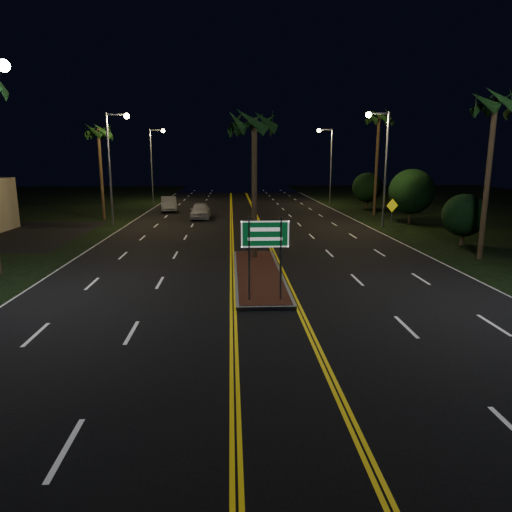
{
  "coord_description": "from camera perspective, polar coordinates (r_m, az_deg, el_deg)",
  "views": [
    {
      "loc": [
        -1.27,
        -13.99,
        5.47
      ],
      "look_at": [
        -0.35,
        2.64,
        1.9
      ],
      "focal_mm": 32.0,
      "sensor_mm": 36.0,
      "label": 1
    }
  ],
  "objects": [
    {
      "name": "palm_right_near",
      "position": [
        27.8,
        27.76,
        16.43
      ],
      "size": [
        2.4,
        2.4,
        9.3
      ],
      "color": "#382819",
      "rests_on": "ground"
    },
    {
      "name": "palm_left_far",
      "position": [
        43.61,
        -19.13,
        14.45
      ],
      "size": [
        2.4,
        2.4,
        8.8
      ],
      "color": "#382819",
      "rests_on": "ground"
    },
    {
      "name": "shrub_near",
      "position": [
        31.85,
        24.57,
        4.66
      ],
      "size": [
        2.7,
        2.7,
        3.3
      ],
      "color": "#382819",
      "rests_on": "ground"
    },
    {
      "name": "shrub_mid",
      "position": [
        41.04,
        18.85,
        7.63
      ],
      "size": [
        3.78,
        3.78,
        4.62
      ],
      "color": "#382819",
      "rests_on": "ground"
    },
    {
      "name": "streetlight_right_mid",
      "position": [
        37.9,
        15.44,
        11.96
      ],
      "size": [
        1.91,
        0.44,
        9.0
      ],
      "color": "gray",
      "rests_on": "ground"
    },
    {
      "name": "car_near",
      "position": [
        42.63,
        -6.98,
        5.82
      ],
      "size": [
        2.29,
        5.24,
        1.74
      ],
      "primitive_type": "imported",
      "rotation": [
        0.0,
        0.0,
        0.01
      ],
      "color": "silver",
      "rests_on": "ground"
    },
    {
      "name": "ground",
      "position": [
        15.08,
        1.9,
        -9.18
      ],
      "size": [
        120.0,
        120.0,
        0.0
      ],
      "primitive_type": "plane",
      "color": "black",
      "rests_on": "ground"
    },
    {
      "name": "warning_sign",
      "position": [
        36.77,
        16.64,
        5.53
      ],
      "size": [
        0.99,
        0.33,
        2.44
      ],
      "rotation": [
        0.0,
        0.0,
        0.3
      ],
      "color": "gray",
      "rests_on": "ground"
    },
    {
      "name": "streetlight_left_far",
      "position": [
        58.74,
        -12.61,
        12.0
      ],
      "size": [
        1.91,
        0.44,
        9.0
      ],
      "color": "gray",
      "rests_on": "ground"
    },
    {
      "name": "car_far",
      "position": [
        49.59,
        -10.85,
        6.57
      ],
      "size": [
        2.98,
        5.5,
        1.74
      ],
      "primitive_type": "imported",
      "rotation": [
        0.0,
        0.0,
        0.15
      ],
      "color": "silver",
      "rests_on": "ground"
    },
    {
      "name": "highway_sign",
      "position": [
        17.12,
        1.13,
        1.77
      ],
      "size": [
        1.8,
        0.08,
        3.2
      ],
      "color": "gray",
      "rests_on": "ground"
    },
    {
      "name": "median_island",
      "position": [
        21.71,
        0.28,
        -2.26
      ],
      "size": [
        2.25,
        10.25,
        0.17
      ],
      "color": "gray",
      "rests_on": "ground"
    },
    {
      "name": "streetlight_right_far",
      "position": [
        57.24,
        9.01,
        12.15
      ],
      "size": [
        1.91,
        0.44,
        9.0
      ],
      "color": "gray",
      "rests_on": "ground"
    },
    {
      "name": "shrub_far",
      "position": [
        52.31,
        13.72,
        8.33
      ],
      "size": [
        3.24,
        3.24,
        3.96
      ],
      "color": "#382819",
      "rests_on": "ground"
    },
    {
      "name": "streetlight_left_mid",
      "position": [
        39.13,
        -17.37,
        11.84
      ],
      "size": [
        1.91,
        0.44,
        9.0
      ],
      "color": "gray",
      "rests_on": "ground"
    },
    {
      "name": "palm_right_far",
      "position": [
        46.33,
        15.13,
        16.25
      ],
      "size": [
        2.4,
        2.4,
        10.3
      ],
      "color": "#382819",
      "rests_on": "ground"
    },
    {
      "name": "palm_median",
      "position": [
        24.59,
        -0.21,
        16.31
      ],
      "size": [
        2.4,
        2.4,
        8.3
      ],
      "color": "#382819",
      "rests_on": "ground"
    }
  ]
}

